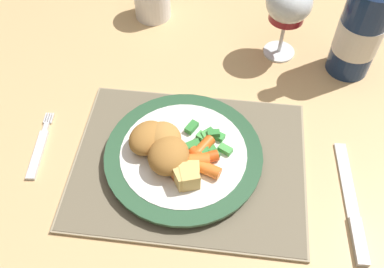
% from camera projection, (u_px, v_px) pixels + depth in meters
% --- Properties ---
extents(dining_table, '(1.26, 0.88, 0.74)m').
position_uv_depth(dining_table, '(219.00, 172.00, 0.77)').
color(dining_table, tan).
rests_on(dining_table, ground).
extents(placemat, '(0.36, 0.28, 0.01)m').
position_uv_depth(placemat, '(190.00, 163.00, 0.67)').
color(placemat, gray).
rests_on(placemat, dining_table).
extents(dinner_plate, '(0.24, 0.24, 0.02)m').
position_uv_depth(dinner_plate, '(184.00, 156.00, 0.66)').
color(dinner_plate, white).
rests_on(dinner_plate, placemat).
extents(breaded_croquettes, '(0.11, 0.11, 0.04)m').
position_uv_depth(breaded_croquettes, '(161.00, 145.00, 0.64)').
color(breaded_croquettes, '#A87033').
rests_on(breaded_croquettes, dinner_plate).
extents(green_beans_pile, '(0.08, 0.08, 0.02)m').
position_uv_depth(green_beans_pile, '(207.00, 141.00, 0.66)').
color(green_beans_pile, green).
rests_on(green_beans_pile, dinner_plate).
extents(glazed_carrots, '(0.08, 0.09, 0.02)m').
position_uv_depth(glazed_carrots, '(198.00, 161.00, 0.63)').
color(glazed_carrots, orange).
rests_on(glazed_carrots, dinner_plate).
extents(fork, '(0.03, 0.13, 0.01)m').
position_uv_depth(fork, '(40.00, 149.00, 0.69)').
color(fork, silver).
rests_on(fork, dining_table).
extents(table_knife, '(0.03, 0.20, 0.01)m').
position_uv_depth(table_knife, '(353.00, 210.00, 0.62)').
color(table_knife, silver).
rests_on(table_knife, dining_table).
extents(wine_glass, '(0.08, 0.08, 0.15)m').
position_uv_depth(wine_glass, '(289.00, 6.00, 0.74)').
color(wine_glass, silver).
rests_on(wine_glass, dining_table).
extents(bottle, '(0.08, 0.08, 0.28)m').
position_uv_depth(bottle, '(363.00, 24.00, 0.72)').
color(bottle, navy).
rests_on(bottle, dining_table).
extents(roast_potatoes, '(0.07, 0.07, 0.03)m').
position_uv_depth(roast_potatoes, '(182.00, 169.00, 0.62)').
color(roast_potatoes, '#E5BC66').
rests_on(roast_potatoes, dinner_plate).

